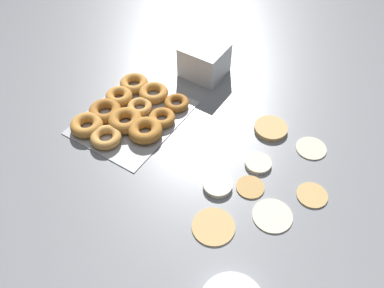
# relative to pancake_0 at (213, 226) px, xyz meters

# --- Properties ---
(ground_plane) EXTENTS (3.00, 3.00, 0.00)m
(ground_plane) POSITION_rel_pancake_0_xyz_m (-0.17, -0.07, -0.00)
(ground_plane) COLOR gray
(pancake_0) EXTENTS (0.12, 0.12, 0.01)m
(pancake_0) POSITION_rel_pancake_0_xyz_m (0.00, 0.00, 0.00)
(pancake_0) COLOR tan
(pancake_0) RESTS_ON ground_plane
(pancake_1) EXTENTS (0.09, 0.09, 0.01)m
(pancake_1) POSITION_rel_pancake_0_xyz_m (-0.12, -0.06, 0.00)
(pancake_1) COLOR silver
(pancake_1) RESTS_ON ground_plane
(pancake_2) EXTENTS (0.10, 0.10, 0.01)m
(pancake_2) POSITION_rel_pancake_0_xyz_m (-0.41, 0.12, -0.00)
(pancake_2) COLOR beige
(pancake_2) RESTS_ON ground_plane
(pancake_3) EXTENTS (0.08, 0.08, 0.01)m
(pancake_3) POSITION_rel_pancake_0_xyz_m (-0.26, 0.00, 0.00)
(pancake_3) COLOR beige
(pancake_3) RESTS_ON ground_plane
(pancake_4) EXTENTS (0.11, 0.11, 0.01)m
(pancake_4) POSITION_rel_pancake_0_xyz_m (-0.12, 0.12, -0.00)
(pancake_4) COLOR beige
(pancake_4) RESTS_ON ground_plane
(pancake_5) EXTENTS (0.11, 0.11, 0.01)m
(pancake_5) POSITION_rel_pancake_0_xyz_m (-0.41, -0.03, 0.00)
(pancake_5) COLOR tan
(pancake_5) RESTS_ON ground_plane
(pancake_6) EXTENTS (0.09, 0.09, 0.01)m
(pancake_6) POSITION_rel_pancake_0_xyz_m (-0.24, 0.18, 0.00)
(pancake_6) COLOR tan
(pancake_6) RESTS_ON ground_plane
(pancake_7) EXTENTS (0.08, 0.08, 0.01)m
(pancake_7) POSITION_rel_pancake_0_xyz_m (-0.17, 0.02, 0.00)
(pancake_7) COLOR tan
(pancake_7) RESTS_ON ground_plane
(donut_tray) EXTENTS (0.37, 0.30, 0.04)m
(donut_tray) POSITION_rel_pancake_0_xyz_m (-0.21, -0.45, 0.01)
(donut_tray) COLOR #ADAFB5
(donut_tray) RESTS_ON ground_plane
(container_stack) EXTENTS (0.14, 0.15, 0.12)m
(container_stack) POSITION_rel_pancake_0_xyz_m (-0.54, -0.37, 0.05)
(container_stack) COLOR white
(container_stack) RESTS_ON ground_plane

